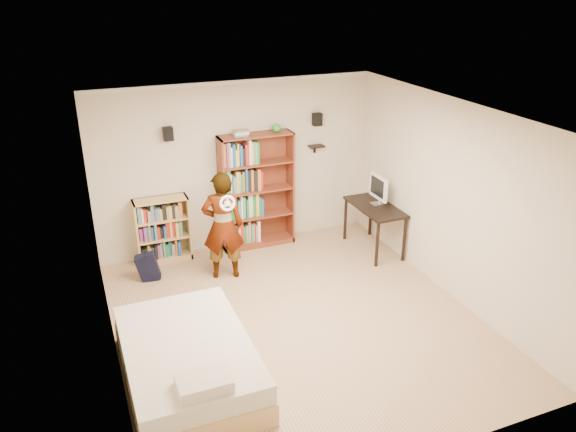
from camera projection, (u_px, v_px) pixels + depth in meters
name	position (u px, v px, depth m)	size (l,w,h in m)	color
ground	(297.00, 320.00, 7.31)	(4.50, 5.00, 0.01)	tan
room_shell	(298.00, 194.00, 6.61)	(4.52, 5.02, 2.71)	beige
crown_molding	(299.00, 118.00, 6.25)	(4.50, 5.00, 0.06)	silver
speaker_left	(168.00, 134.00, 8.20)	(0.14, 0.12, 0.20)	black
speaker_right	(317.00, 119.00, 9.02)	(0.14, 0.12, 0.20)	black
wall_shelf	(316.00, 146.00, 9.21)	(0.25, 0.16, 0.03)	black
tall_bookshelf	(257.00, 191.00, 9.01)	(1.19, 0.35, 1.88)	brown
low_bookshelf	(163.00, 230.00, 8.66)	(0.82, 0.31, 1.03)	tan
computer_desk	(374.00, 228.00, 9.05)	(0.56, 1.13, 0.77)	black
imac	(377.00, 190.00, 8.86)	(0.09, 0.47, 0.47)	white
daybed	(188.00, 356.00, 6.13)	(1.35, 2.07, 0.61)	white
person	(223.00, 226.00, 8.08)	(0.60, 0.39, 1.63)	black
wii_wheel	(227.00, 203.00, 7.63)	(0.23, 0.23, 0.04)	white
navy_bag	(148.00, 267.00, 8.20)	(0.32, 0.21, 0.43)	black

